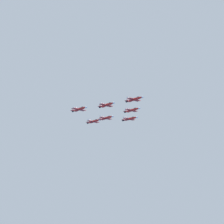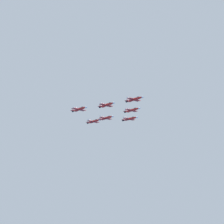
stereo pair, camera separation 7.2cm
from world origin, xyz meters
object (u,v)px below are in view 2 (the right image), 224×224
jet_slot_rear (106,118)px  jet_lead (135,99)px  jet_trailing (94,121)px  jet_left_outer (130,119)px  jet_right_outer (79,109)px  jet_right_wingman (107,105)px  jet_left_wingman (132,110)px

jet_slot_rear → jet_lead: bearing=0.7°
jet_slot_rear → jet_trailing: bearing=-179.3°
jet_left_outer → jet_slot_rear: (25.63, -0.59, -3.52)m
jet_left_outer → jet_right_outer: 51.29m
jet_right_wingman → jet_slot_rear: (-13.16, -14.78, -4.77)m
jet_right_outer → jet_slot_rear: 25.75m
jet_left_outer → jet_right_outer: size_ratio=1.01×
jet_left_wingman → jet_slot_rear: (12.47, -15.37, -5.57)m
jet_right_wingman → jet_left_outer: jet_right_wingman is taller
jet_trailing → jet_slot_rear: bearing=1.0°
jet_right_wingman → jet_lead: bearing=41.4°
jet_lead → jet_slot_rear: size_ratio=1.02×
jet_right_outer → jet_left_outer: bearing=89.5°
jet_left_wingman → jet_slot_rear: jet_left_wingman is taller
jet_lead → jet_left_wingman: jet_lead is taller
jet_lead → jet_trailing: 46.00m
jet_left_wingman → jet_trailing: bearing=-156.0°
jet_lead → jet_right_wingman: (12.47, -15.37, -3.46)m
jet_lead → jet_right_outer: (24.94, -30.74, -5.87)m
jet_slot_rear → jet_trailing: size_ratio=1.00×
jet_trailing → jet_left_wingman: bearing=24.0°
jet_right_wingman → jet_left_outer: 41.33m
jet_left_wingman → jet_left_outer: (-13.16, -14.78, -2.06)m
jet_lead → jet_right_wingman: 20.10m
jet_right_outer → jet_slot_rear: jet_right_outer is taller
jet_left_wingman → jet_trailing: jet_left_wingman is taller
jet_left_outer → jet_right_wingman: bearing=-69.7°
jet_right_wingman → jet_trailing: bearing=158.0°
jet_lead → jet_left_outer: jet_lead is taller
jet_lead → jet_trailing: jet_lead is taller
jet_right_wingman → jet_left_outer: size_ratio=0.98×
jet_right_wingman → jet_right_outer: (12.47, -15.37, -2.41)m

